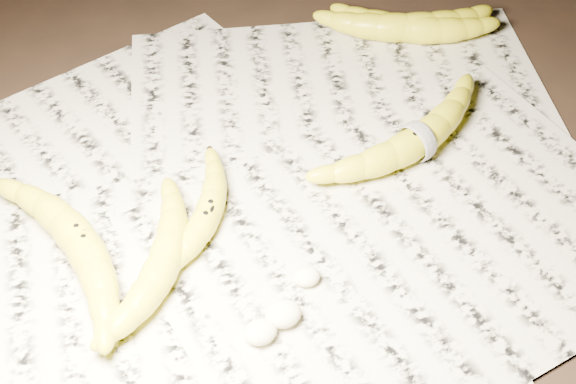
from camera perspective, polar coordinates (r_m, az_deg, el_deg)
name	(u,v)px	position (r m, az deg, el deg)	size (l,w,h in m)	color
ground	(275,220)	(0.92, -0.94, -1.99)	(3.00, 3.00, 0.00)	black
newspaper_patch	(268,201)	(0.93, -1.46, -0.64)	(0.90, 0.70, 0.01)	beige
banana_left_a	(81,241)	(0.89, -14.54, -3.42)	(0.24, 0.07, 0.04)	yellow
banana_left_b	(163,261)	(0.85, -8.85, -4.84)	(0.20, 0.06, 0.04)	yellow
banana_center	(207,214)	(0.89, -5.80, -1.54)	(0.17, 0.05, 0.03)	yellow
banana_taped	(417,139)	(0.98, 9.16, 3.72)	(0.25, 0.07, 0.04)	yellow
banana_upper_a	(406,25)	(1.16, 8.42, 11.66)	(0.22, 0.07, 0.04)	yellow
banana_upper_b	(412,27)	(1.16, 8.83, 11.55)	(0.20, 0.07, 0.04)	yellow
measuring_tape	(417,139)	(0.98, 9.16, 3.72)	(0.05, 0.05, 0.00)	white
flesh_chunk_a	(283,312)	(0.81, -0.35, -8.52)	(0.04, 0.03, 0.02)	#FFF9C5
flesh_chunk_b	(260,330)	(0.80, -2.00, -9.77)	(0.03, 0.03, 0.02)	#FFF9C5
flesh_chunk_c	(307,274)	(0.85, 1.35, -5.88)	(0.03, 0.02, 0.02)	#FFF9C5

